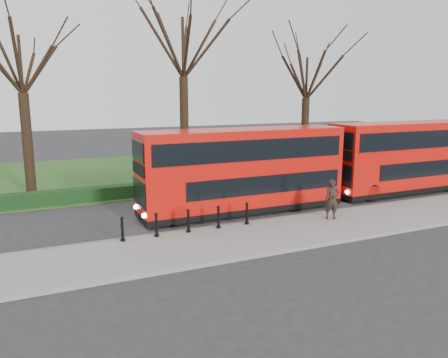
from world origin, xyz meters
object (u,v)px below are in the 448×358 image
bus_lead (243,171)px  bus_rear (410,157)px  bollard_row (188,221)px  pedestrian (332,199)px

bus_lead → bus_rear: 11.76m
bollard_row → bus_lead: bus_lead is taller
bus_lead → pedestrian: bearing=-47.6°
bollard_row → bus_lead: (3.94, 2.55, 1.55)m
pedestrian → bus_lead: bearing=153.3°
bus_lead → pedestrian: size_ratio=5.66×
bus_rear → bollard_row: bearing=-170.8°
bus_lead → bus_rear: bus_rear is taller
bollard_row → bus_rear: (15.69, 2.53, 1.57)m
bus_lead → bus_rear: bearing=-0.1°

